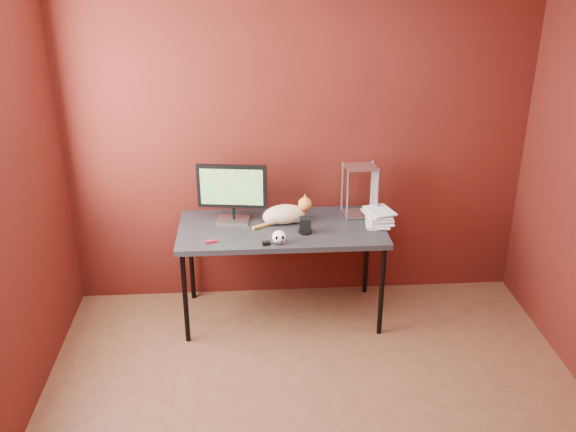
{
  "coord_description": "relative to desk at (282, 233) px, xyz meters",
  "views": [
    {
      "loc": [
        -0.39,
        -2.86,
        2.72
      ],
      "look_at": [
        -0.12,
        1.15,
        0.93
      ],
      "focal_mm": 40.0,
      "sensor_mm": 36.0,
      "label": 1
    }
  ],
  "objects": [
    {
      "name": "book_stack",
      "position": [
        0.63,
        0.01,
        0.63
      ],
      "size": [
        0.23,
        0.27,
        1.15
      ],
      "rotation": [
        0.0,
        0.0,
        0.08
      ],
      "color": "beige",
      "rests_on": "desk"
    },
    {
      "name": "pocket_knife",
      "position": [
        -0.5,
        -0.23,
        0.06
      ],
      "size": [
        0.09,
        0.05,
        0.02
      ],
      "primitive_type": "cube",
      "rotation": [
        0.0,
        0.0,
        0.31
      ],
      "color": "maroon",
      "rests_on": "desk"
    },
    {
      "name": "skull_mug",
      "position": [
        -0.03,
        -0.27,
        0.1
      ],
      "size": [
        0.1,
        0.1,
        0.09
      ],
      "rotation": [
        0.0,
        0.0,
        0.06
      ],
      "color": "white",
      "rests_on": "desk"
    },
    {
      "name": "desk",
      "position": [
        0.0,
        0.0,
        0.0
      ],
      "size": [
        1.5,
        0.7,
        0.75
      ],
      "color": "black",
      "rests_on": "ground"
    },
    {
      "name": "room",
      "position": [
        0.15,
        -1.37,
        0.75
      ],
      "size": [
        3.52,
        3.52,
        2.61
      ],
      "color": "brown",
      "rests_on": "ground"
    },
    {
      "name": "monitor",
      "position": [
        -0.35,
        0.12,
        0.3
      ],
      "size": [
        0.51,
        0.19,
        0.44
      ],
      "rotation": [
        0.0,
        0.0,
        -0.13
      ],
      "color": "silver",
      "rests_on": "desk"
    },
    {
      "name": "black_gadget",
      "position": [
        -0.12,
        -0.29,
        0.06
      ],
      "size": [
        0.06,
        0.04,
        0.03
      ],
      "primitive_type": "cube",
      "rotation": [
        0.0,
        0.0,
        0.2
      ],
      "color": "black",
      "rests_on": "desk"
    },
    {
      "name": "cat",
      "position": [
        0.03,
        0.06,
        0.12
      ],
      "size": [
        0.44,
        0.21,
        0.21
      ],
      "rotation": [
        0.0,
        0.0,
        0.1
      ],
      "color": "orange",
      "rests_on": "desk"
    },
    {
      "name": "washer",
      "position": [
        -0.01,
        -0.26,
        0.05
      ],
      "size": [
        0.05,
        0.05,
        0.0
      ],
      "primitive_type": "cylinder",
      "color": "silver",
      "rests_on": "desk"
    },
    {
      "name": "speaker",
      "position": [
        0.16,
        -0.11,
        0.1
      ],
      "size": [
        0.1,
        0.1,
        0.11
      ],
      "rotation": [
        0.0,
        0.0,
        -0.09
      ],
      "color": "black",
      "rests_on": "desk"
    },
    {
      "name": "wire_rack",
      "position": [
        0.6,
        0.18,
        0.25
      ],
      "size": [
        0.24,
        0.2,
        0.39
      ],
      "rotation": [
        0.0,
        0.0,
        0.06
      ],
      "color": "silver",
      "rests_on": "desk"
    }
  ]
}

